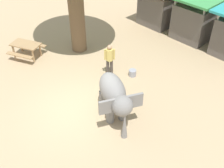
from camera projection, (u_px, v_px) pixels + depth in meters
ground_plane at (77, 107)px, 11.39m from camera, size 60.00×60.00×0.00m
elephant at (114, 95)px, 10.33m from camera, size 2.42×2.01×1.71m
person_handler at (110, 58)px, 12.66m from camera, size 0.36×0.41×1.62m
picnic_table_near at (26, 47)px, 14.13m from camera, size 1.99×1.98×0.78m
market_stall_orange at (159, 7)px, 16.90m from camera, size 2.50×2.50×2.52m
market_stall_green at (194, 20)px, 15.41m from camera, size 2.50×2.50×2.52m
feed_bucket at (133, 73)px, 13.05m from camera, size 0.36×0.36×0.32m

